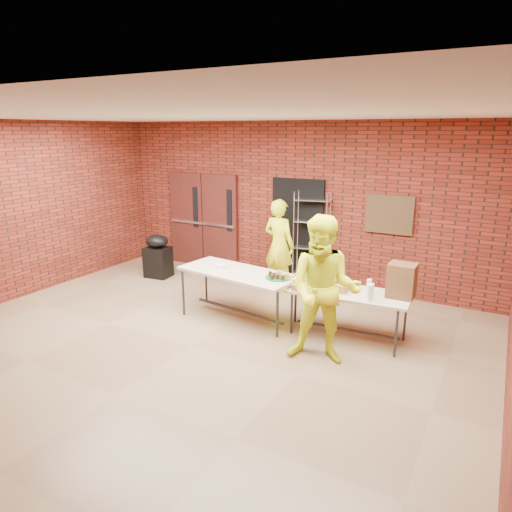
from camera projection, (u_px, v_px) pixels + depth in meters
The scene contains 19 objects.
room at pixel (186, 238), 6.16m from camera, with size 8.08×7.08×3.28m.
double_doors at pixel (203, 221), 10.24m from camera, with size 1.78×0.12×2.10m.
dark_doorway at pixel (297, 231), 9.18m from camera, with size 1.10×0.06×2.10m, color black.
bronze_plaque at pixel (389, 215), 8.19m from camera, with size 0.85×0.04×0.70m, color #402A19.
wire_rack at pixel (311, 240), 8.92m from camera, with size 0.69×0.23×1.88m, color silver, non-canonical shape.
table_left at pixel (238, 275), 7.38m from camera, with size 2.07×1.07×0.81m.
table_right at pixel (349, 295), 6.71m from camera, with size 1.80×0.85×0.72m.
basket_bananas at pixel (305, 281), 6.98m from camera, with size 0.45×0.35×0.14m.
basket_oranges at pixel (333, 284), 6.82m from camera, with size 0.50×0.39×0.16m.
basket_apples at pixel (308, 287), 6.75m from camera, with size 0.41×0.32×0.13m.
muffin_tray at pixel (278, 275), 7.00m from camera, with size 0.40×0.40×0.10m.
napkin_box at pixel (220, 266), 7.53m from camera, with size 0.19×0.12×0.06m, color silver.
coffee_dispenser at pixel (402, 280), 6.42m from camera, with size 0.37×0.33×0.49m, color #55381D.
cup_stack_front at pixel (371, 291), 6.42m from camera, with size 0.07×0.07×0.21m, color silver.
cup_stack_mid at pixel (370, 293), 6.30m from camera, with size 0.08×0.08×0.24m, color silver.
cup_stack_back at pixel (369, 287), 6.59m from camera, with size 0.07×0.07×0.22m, color silver.
covered_grill at pixel (158, 256), 9.60m from camera, with size 0.55×0.48×0.92m.
volunteer_woman at pixel (279, 245), 8.71m from camera, with size 0.65×0.43×1.78m, color #F0F91B.
volunteer_man at pixel (324, 291), 5.94m from camera, with size 0.97×0.75×1.99m, color #F0F91B.
Camera 1 is at (3.75, -4.79, 3.01)m, focal length 32.00 mm.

